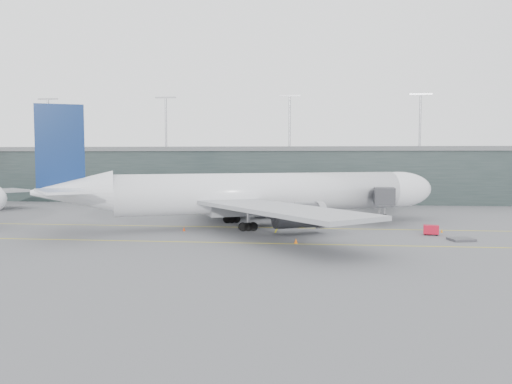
# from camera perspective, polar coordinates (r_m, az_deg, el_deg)

# --- Properties ---
(ground) EXTENTS (320.00, 320.00, 0.00)m
(ground) POSITION_cam_1_polar(r_m,az_deg,el_deg) (92.05, -0.49, -3.72)
(ground) COLOR #56555A
(ground) RESTS_ON ground
(taxiline_a) EXTENTS (160.00, 0.25, 0.02)m
(taxiline_a) POSITION_cam_1_polar(r_m,az_deg,el_deg) (88.12, -0.79, -4.06)
(taxiline_a) COLOR gold
(taxiline_a) RESTS_ON ground
(taxiline_b) EXTENTS (160.00, 0.25, 0.02)m
(taxiline_b) POSITION_cam_1_polar(r_m,az_deg,el_deg) (72.45, -2.31, -5.82)
(taxiline_b) COLOR gold
(taxiline_b) RESTS_ON ground
(taxiline_lead_main) EXTENTS (0.25, 60.00, 0.02)m
(taxiline_lead_main) POSITION_cam_1_polar(r_m,az_deg,el_deg) (111.44, 3.24, -2.37)
(taxiline_lead_main) COLOR gold
(taxiline_lead_main) RESTS_ON ground
(terminal) EXTENTS (240.00, 36.00, 29.00)m
(terminal) POSITION_cam_1_polar(r_m,az_deg,el_deg) (149.06, 2.06, 2.18)
(terminal) COLOR #1E2928
(terminal) RESTS_ON ground
(main_aircraft) EXTENTS (70.57, 65.06, 20.73)m
(main_aircraft) POSITION_cam_1_polar(r_m,az_deg,el_deg) (89.46, 0.56, -0.19)
(main_aircraft) COLOR silver
(main_aircraft) RESTS_ON ground
(jet_bridge) EXTENTS (5.92, 46.25, 7.04)m
(jet_bridge) POSITION_cam_1_polar(r_m,az_deg,el_deg) (116.48, 13.13, 0.41)
(jet_bridge) COLOR #2C2D32
(jet_bridge) RESTS_ON ground
(gse_cart) EXTENTS (2.57, 1.91, 1.58)m
(gse_cart) POSITION_cam_1_polar(r_m,az_deg,el_deg) (84.10, 19.38, -4.07)
(gse_cart) COLOR #AA0C21
(gse_cart) RESTS_ON ground
(baggage_dolly) EXTENTS (3.95, 3.47, 0.34)m
(baggage_dolly) POSITION_cam_1_polar(r_m,az_deg,el_deg) (80.24, 22.41, -5.02)
(baggage_dolly) COLOR #3A3A3F
(baggage_dolly) RESTS_ON ground
(uld_a) EXTENTS (2.45, 2.12, 1.95)m
(uld_a) POSITION_cam_1_polar(r_m,az_deg,el_deg) (103.07, -2.81, -2.32)
(uld_a) COLOR #3E3E43
(uld_a) RESTS_ON ground
(uld_b) EXTENTS (2.68, 2.36, 2.07)m
(uld_b) POSITION_cam_1_polar(r_m,az_deg,el_deg) (103.26, -1.71, -2.27)
(uld_b) COLOR #3E3E43
(uld_b) RESTS_ON ground
(uld_c) EXTENTS (2.42, 2.06, 1.98)m
(uld_c) POSITION_cam_1_polar(r_m,az_deg,el_deg) (102.00, 0.44, -2.37)
(uld_c) COLOR #3E3E43
(uld_c) RESTS_ON ground
(cone_nose) EXTENTS (0.39, 0.39, 0.62)m
(cone_nose) POSITION_cam_1_polar(r_m,az_deg,el_deg) (87.55, 20.46, -4.17)
(cone_nose) COLOR #CF6B0B
(cone_nose) RESTS_ON ground
(cone_wing_stbd) EXTENTS (0.50, 0.50, 0.79)m
(cone_wing_stbd) POSITION_cam_1_polar(r_m,az_deg,el_deg) (72.11, 4.59, -5.56)
(cone_wing_stbd) COLOR orange
(cone_wing_stbd) RESTS_ON ground
(cone_wing_port) EXTENTS (0.46, 0.46, 0.73)m
(cone_wing_port) POSITION_cam_1_polar(r_m,az_deg,el_deg) (101.15, 5.71, -2.83)
(cone_wing_port) COLOR orange
(cone_wing_port) RESTS_ON ground
(cone_tail) EXTENTS (0.45, 0.45, 0.72)m
(cone_tail) POSITION_cam_1_polar(r_m,az_deg,el_deg) (84.62, -8.23, -4.19)
(cone_tail) COLOR #D83F0C
(cone_tail) RESTS_ON ground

